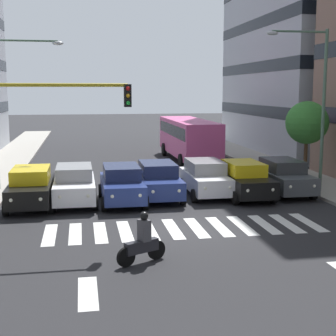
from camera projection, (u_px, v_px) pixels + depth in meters
name	position (u px, v px, depth m)	size (l,w,h in m)	color
ground_plane	(185.00, 228.00, 18.76)	(180.00, 180.00, 0.00)	#262628
crosswalk_markings	(185.00, 228.00, 18.76)	(10.35, 2.80, 0.01)	silver
lane_arrow_1	(88.00, 293.00, 12.78)	(0.50, 2.20, 0.01)	silver
car_0	(283.00, 176.00, 24.83)	(2.02, 4.44, 1.72)	#474C51
car_1	(244.00, 179.00, 24.00)	(2.02, 4.44, 1.72)	black
car_2	(205.00, 178.00, 24.48)	(2.02, 4.44, 1.72)	silver
car_3	(158.00, 180.00, 23.76)	(2.02, 4.44, 1.72)	navy
car_4	(122.00, 184.00, 22.83)	(2.02, 4.44, 1.72)	navy
car_5	(74.00, 184.00, 22.73)	(2.02, 4.44, 1.72)	silver
car_6	(31.00, 187.00, 22.11)	(2.02, 4.44, 1.72)	black
bus_behind_traffic	(188.00, 135.00, 36.27)	(2.78, 10.50, 3.00)	#DB5193
motorcycle_with_rider	(142.00, 242.00, 14.91)	(1.56, 0.87, 1.57)	black
traffic_light_gantry	(27.00, 133.00, 16.42)	(5.01, 0.36, 5.50)	#AD991E
street_lamp_left	(315.00, 94.00, 24.20)	(3.13, 0.28, 7.87)	#4C6B56
street_lamp_right	(6.00, 97.00, 24.88)	(3.56, 0.28, 7.55)	#4C6B56
street_tree_1	(307.00, 123.00, 27.78)	(2.39, 2.39, 4.38)	#513823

